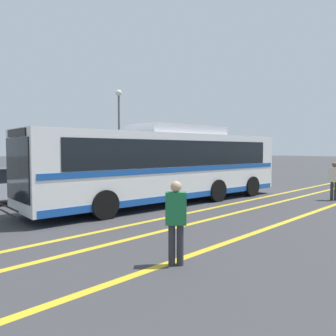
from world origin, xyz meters
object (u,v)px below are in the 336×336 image
Objects in this scene: parked_car_2 at (110,180)px; pedestrian_1 at (334,178)px; transit_bus at (168,163)px; parked_car_3 at (191,173)px; pedestrian_0 at (176,217)px; street_lamp at (119,122)px.

parked_car_2 is 2.45× the size of pedestrian_1.
transit_bus is 7.72m from pedestrian_1.
pedestrian_1 is (-1.17, -9.71, 0.33)m from parked_car_3.
pedestrian_1 reaches higher than pedestrian_0.
parked_car_3 is at bearing -47.01° from street_lamp.
parked_car_2 is at bearing -132.77° from street_lamp.
pedestrian_1 is at bearing -147.67° from parked_car_2.
transit_bus is 2.98× the size of parked_car_2.
transit_bus is 7.30× the size of pedestrian_1.
pedestrian_0 is (-5.71, -10.35, 0.31)m from parked_car_2.
parked_car_2 is 6.79m from parked_car_3.
pedestrian_0 is at bearing -122.97° from street_lamp.
parked_car_3 is at bearing -87.74° from parked_car_2.
transit_bus is 2.00× the size of street_lamp.
transit_bus is at bearing 93.16° from pedestrian_0.
street_lamp is at bearing -40.48° from parked_car_2.
parked_car_3 reaches higher than parked_car_2.
parked_car_3 is at bearing -51.58° from transit_bus.
parked_car_2 is 6.15m from street_lamp.
transit_bus is at bearing 23.39° from pedestrian_1.
pedestrian_1 is 0.27× the size of street_lamp.
street_lamp is at bearing 104.41° from pedestrian_0.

